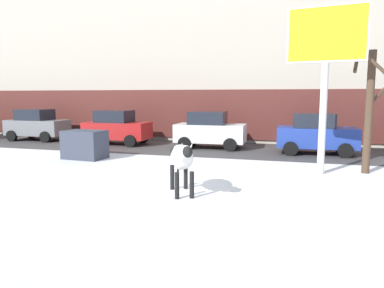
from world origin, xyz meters
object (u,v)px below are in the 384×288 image
car_blue_hatchback (316,134)px  car_white_hatchback (210,130)px  cow_holstein (181,158)px  bare_tree_left_lot (369,106)px  dumpster (85,145)px  car_red_hatchback (117,128)px  pedestrian_near_billboard (268,128)px  billboard (326,45)px  car_grey_hatchback (37,125)px

car_blue_hatchback → car_white_hatchback: bearing=174.7°
cow_holstein → bare_tree_left_lot: size_ratio=0.41×
car_white_hatchback → dumpster: bearing=-133.7°
car_red_hatchback → pedestrian_near_billboard: 8.42m
car_white_hatchback → dumpster: car_white_hatchback is taller
cow_holstein → billboard: bearing=45.3°
cow_holstein → pedestrian_near_billboard: bearing=83.1°
car_grey_hatchback → bare_tree_left_lot: (17.32, -4.68, 1.38)m
car_white_hatchback → car_red_hatchback: bearing=-179.5°
car_grey_hatchback → pedestrian_near_billboard: 13.66m
pedestrian_near_billboard → bare_tree_left_lot: bare_tree_left_lot is taller
cow_holstein → car_blue_hatchback: bearing=65.5°
billboard → car_grey_hatchback: billboard is taller
car_grey_hatchback → dumpster: size_ratio=2.09×
car_grey_hatchback → car_red_hatchback: bearing=-3.6°
cow_holstein → car_blue_hatchback: car_blue_hatchback is taller
car_grey_hatchback → pedestrian_near_billboard: car_grey_hatchback is taller
car_white_hatchback → bare_tree_left_lot: size_ratio=0.78×
car_white_hatchback → car_blue_hatchback: bearing=-5.3°
billboard → dumpster: (-9.45, 0.40, -3.71)m
car_blue_hatchback → bare_tree_left_lot: bare_tree_left_lot is taller
cow_holstein → car_grey_hatchback: size_ratio=0.53×
pedestrian_near_billboard → dumpster: size_ratio=1.02×
car_grey_hatchback → car_white_hatchback: (10.73, -0.30, 0.00)m
bare_tree_left_lot → pedestrian_near_billboard: bearing=118.6°
car_red_hatchback → car_white_hatchback: (5.24, 0.05, 0.00)m
car_red_hatchback → bare_tree_left_lot: 12.67m
billboard → car_red_hatchback: (-10.33, 4.90, -3.39)m
car_white_hatchback → pedestrian_near_billboard: bearing=44.9°
car_red_hatchback → pedestrian_near_billboard: car_red_hatchback is taller
pedestrian_near_billboard → dumpster: 10.13m
pedestrian_near_billboard → dumpster: (-7.07, -7.26, -0.28)m
car_grey_hatchback → car_red_hatchback: 5.50m
car_blue_hatchback → dumpster: (-9.45, -4.07, -0.33)m
cow_holstein → car_red_hatchback: size_ratio=0.53×
billboard → bare_tree_left_lot: billboard is taller
car_white_hatchback → pedestrian_near_billboard: 3.83m
car_blue_hatchback → cow_holstein: bearing=-114.5°
bare_tree_left_lot → car_red_hatchback: bearing=159.9°
pedestrian_near_billboard → car_blue_hatchback: bearing=-53.2°
car_blue_hatchback → dumpster: car_blue_hatchback is taller
car_red_hatchback → car_blue_hatchback: same height
car_red_hatchback → dumpster: car_red_hatchback is taller
car_red_hatchback → car_grey_hatchback: bearing=176.4°
billboard → car_red_hatchback: bearing=154.6°
car_red_hatchback → car_white_hatchback: bearing=0.5°
cow_holstein → pedestrian_near_billboard: (1.39, 11.46, -0.12)m
cow_holstein → pedestrian_near_billboard: pedestrian_near_billboard is taller
car_grey_hatchback → pedestrian_near_billboard: size_ratio=2.05×
cow_holstein → dumpster: bearing=143.5°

